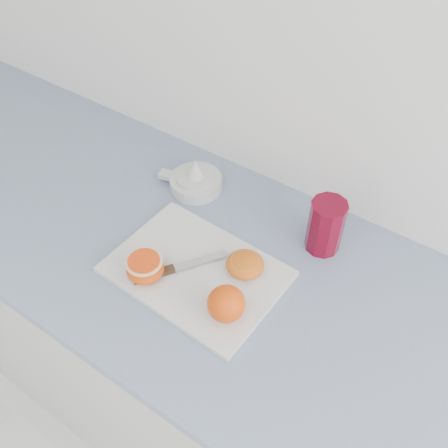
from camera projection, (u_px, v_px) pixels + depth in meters
The scene contains 8 objects.
counter at pixel (219, 363), 1.39m from camera, with size 2.28×0.64×0.89m.
cutting_board at pixel (196, 271), 1.04m from camera, with size 0.35×0.25×0.01m, color silver.
whole_orange at pixel (226, 304), 0.94m from camera, with size 0.07×0.07×0.07m.
half_orange at pixel (145, 268), 1.01m from camera, with size 0.08×0.08×0.05m.
squeezed_shell at pixel (245, 264), 1.03m from camera, with size 0.08×0.08×0.03m.
paring_knife at pixel (162, 272), 1.03m from camera, with size 0.13×0.18×0.01m.
citrus_juicer at pixel (195, 180), 1.22m from camera, with size 0.16×0.13×0.09m.
red_tumbler at pixel (325, 228), 1.06m from camera, with size 0.08×0.08×0.13m.
Camera 1 is at (0.58, 1.15, 1.72)m, focal length 40.00 mm.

